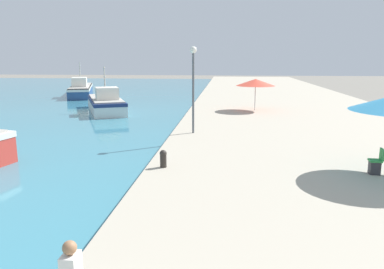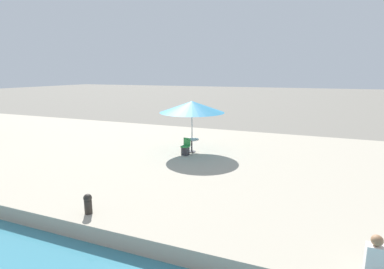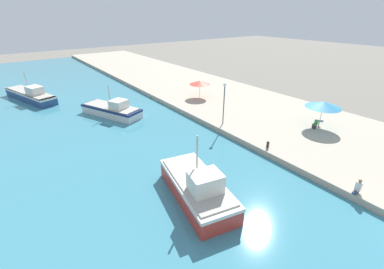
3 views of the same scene
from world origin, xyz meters
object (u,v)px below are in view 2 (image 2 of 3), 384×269
at_px(cafe_umbrella_pink, 192,107).
at_px(mooring_bollard, 88,203).
at_px(cafe_table, 192,143).
at_px(person_at_quay, 375,262).
at_px(cafe_chair_left, 186,149).

relative_size(cafe_umbrella_pink, mooring_bollard, 5.46).
relative_size(cafe_table, person_at_quay, 0.75).
relative_size(cafe_chair_left, mooring_bollard, 1.39).
xyz_separation_m(cafe_chair_left, mooring_bollard, (-7.48, 0.13, 0.02)).
distance_m(cafe_table, person_at_quay, 11.36).
xyz_separation_m(cafe_table, mooring_bollard, (-8.20, 0.20, -0.18)).
xyz_separation_m(cafe_table, person_at_quay, (-8.45, -7.59, -0.06)).
height_order(cafe_umbrella_pink, mooring_bollard, cafe_umbrella_pink).
distance_m(cafe_umbrella_pink, mooring_bollard, 8.50).
relative_size(cafe_chair_left, person_at_quay, 0.86).
bearing_deg(person_at_quay, cafe_table, 41.95).
distance_m(cafe_table, cafe_chair_left, 0.75).
distance_m(cafe_table, mooring_bollard, 8.20).
height_order(cafe_umbrella_pink, person_at_quay, cafe_umbrella_pink).
xyz_separation_m(cafe_umbrella_pink, cafe_table, (-0.01, 0.01, -2.01)).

